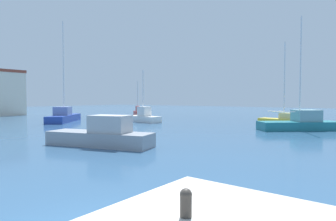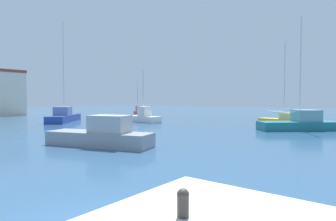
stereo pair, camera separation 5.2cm
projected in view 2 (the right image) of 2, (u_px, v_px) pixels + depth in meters
The scene contains 8 objects.
water at pixel (91, 127), 30.14m from camera, with size 160.00×160.00×0.00m, color #2D5175.
mooring_bollard at pixel (183, 202), 4.58m from camera, with size 0.20×0.20×0.46m.
sailboat_blue_far_right at pixel (64, 116), 37.22m from camera, with size 7.55×6.87×12.87m.
motorboat_grey_outer_mooring at pixel (102, 135), 18.21m from camera, with size 3.86×7.21×1.95m.
sailboat_teal_distant_east at pixel (301, 123), 27.32m from camera, with size 6.79×7.10×10.68m.
sailboat_white_inner_mooring at pixel (143, 117), 36.64m from camera, with size 2.43×5.41×6.56m.
sailboat_yellow_distant_north at pixel (285, 119), 34.74m from camera, with size 2.88×6.26×9.77m.
sailboat_red_near_pier at pixel (138, 112), 52.17m from camera, with size 3.39×3.89×6.02m.
Camera 2 is at (-3.65, -4.90, 3.00)m, focal length 30.94 mm.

